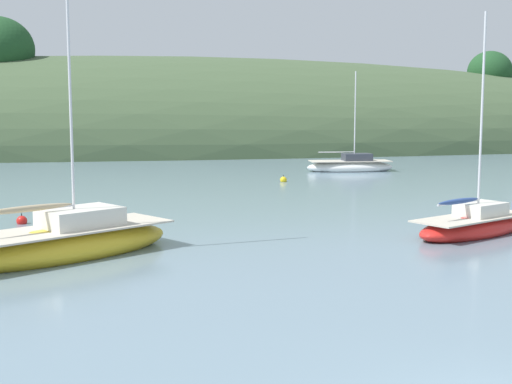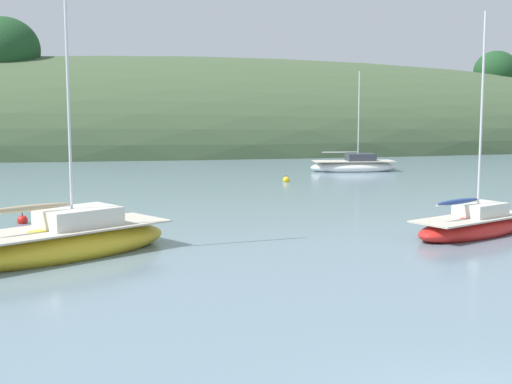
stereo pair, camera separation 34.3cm
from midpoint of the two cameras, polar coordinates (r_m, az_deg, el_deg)
name	(u,v)px [view 1 (the left image)]	position (r m, az deg, el deg)	size (l,w,h in m)	color
far_shoreline_hill	(166,148)	(81.23, -7.58, 3.60)	(150.00, 36.00, 24.72)	#425638
sailboat_yellow_far	(473,225)	(27.51, 17.18, -2.63)	(6.09, 4.30, 8.56)	red
sailboat_cream_ketch	(351,166)	(52.90, 7.63, 2.15)	(6.78, 2.79, 7.74)	white
sailboat_teal_outer	(66,242)	(23.36, -15.84, -4.03)	(7.93, 6.46, 10.70)	gold
mooring_buoy_channel	(22,221)	(30.45, -19.08, -2.27)	(0.44, 0.44, 0.54)	red
mooring_buoy_inner	(283,180)	(44.98, 2.06, 1.01)	(0.44, 0.44, 0.54)	yellow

